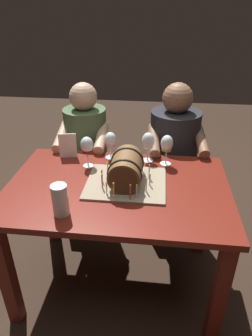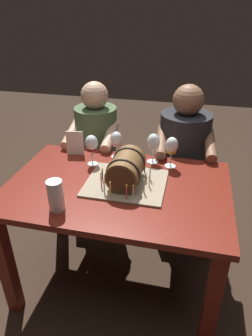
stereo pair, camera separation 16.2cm
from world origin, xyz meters
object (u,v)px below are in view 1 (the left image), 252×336
at_px(wine_glass_empty, 148,142).
at_px(person_seated_right, 172,166).
at_px(wine_glass_rose, 110,141).
at_px(dining_table, 118,204).
at_px(barrel_cake, 126,171).
at_px(beer_pint, 60,201).
at_px(wine_glass_amber, 167,145).
at_px(menu_card, 68,146).
at_px(person_seated_left, 88,165).
at_px(wine_glass_red, 87,146).

height_order(wine_glass_empty, person_seated_right, person_seated_right).
bearing_deg(person_seated_right, wine_glass_rose, -143.71).
relative_size(dining_table, barrel_cake, 2.82).
bearing_deg(beer_pint, person_seated_right, 58.51).
distance_m(wine_glass_amber, person_seated_right, 0.48).
height_order(wine_glass_rose, menu_card, wine_glass_rose).
relative_size(menu_card, person_seated_right, 0.14).
xyz_separation_m(barrel_cake, person_seated_right, (0.28, 0.60, -0.28)).
height_order(barrel_cake, wine_glass_rose, barrel_cake).
height_order(wine_glass_empty, person_seated_left, person_seated_left).
relative_size(wine_glass_red, menu_card, 1.20).
relative_size(beer_pint, menu_card, 0.98).
xyz_separation_m(wine_glass_rose, menu_card, (-0.27, -0.02, -0.04)).
height_order(beer_pint, person_seated_left, person_seated_left).
height_order(wine_glass_rose, wine_glass_amber, wine_glass_amber).
relative_size(beer_pint, person_seated_left, 0.14).
xyz_separation_m(dining_table, wine_glass_rose, (-0.09, 0.32, 0.24)).
height_order(wine_glass_amber, wine_glass_red, same).
height_order(wine_glass_empty, menu_card, wine_glass_empty).
bearing_deg(wine_glass_red, wine_glass_rose, 46.42).
xyz_separation_m(barrel_cake, wine_glass_amber, (0.22, 0.26, 0.05)).
bearing_deg(wine_glass_rose, person_seated_left, 127.88).
distance_m(person_seated_left, person_seated_right, 0.64).
distance_m(barrel_cake, wine_glass_red, 0.31).
bearing_deg(beer_pint, wine_glass_amber, 48.48).
relative_size(beer_pint, person_seated_right, 0.14).
xyz_separation_m(wine_glass_amber, beer_pint, (-0.49, -0.55, -0.06)).
relative_size(barrel_cake, wine_glass_amber, 2.26).
bearing_deg(wine_glass_amber, menu_card, 177.75).
xyz_separation_m(wine_glass_rose, wine_glass_amber, (0.35, -0.05, 0.01)).
relative_size(wine_glass_rose, wine_glass_red, 0.91).
distance_m(wine_glass_rose, menu_card, 0.27).
height_order(dining_table, barrel_cake, barrel_cake).
height_order(barrel_cake, wine_glass_empty, same).
relative_size(person_seated_left, person_seated_right, 0.99).
height_order(barrel_cake, wine_glass_amber, wine_glass_amber).
relative_size(wine_glass_amber, menu_card, 1.20).
distance_m(menu_card, person_seated_left, 0.45).
relative_size(dining_table, wine_glass_empty, 6.42).
distance_m(wine_glass_amber, menu_card, 0.62).
bearing_deg(wine_glass_empty, wine_glass_red, -162.56).
bearing_deg(wine_glass_rose, wine_glass_red, -133.58).
bearing_deg(wine_glass_empty, barrel_cake, -109.72).
distance_m(wine_glass_amber, wine_glass_empty, 0.12).
bearing_deg(wine_glass_rose, beer_pint, -103.27).
bearing_deg(person_seated_right, wine_glass_empty, -119.04).
relative_size(dining_table, person_seated_left, 1.07).
distance_m(barrel_cake, beer_pint, 0.40).
bearing_deg(barrel_cake, wine_glass_red, 145.09).
bearing_deg(wine_glass_red, wine_glass_empty, 17.44).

